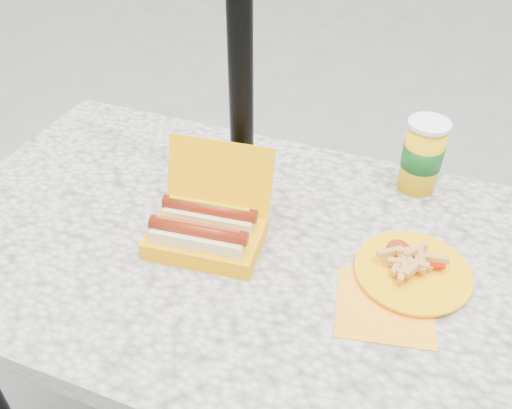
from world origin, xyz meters
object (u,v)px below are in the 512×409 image
(umbrella_pole, at_px, (240,43))
(soda_cup, at_px, (422,156))
(hotdog_box, at_px, (206,228))
(fries_plate, at_px, (410,272))

(umbrella_pole, relative_size, soda_cup, 12.88)
(umbrella_pole, bearing_deg, hotdog_box, -90.08)
(hotdog_box, bearing_deg, fries_plate, 1.67)
(umbrella_pole, bearing_deg, fries_plate, -18.66)
(hotdog_box, distance_m, fries_plate, 0.40)
(fries_plate, relative_size, soda_cup, 1.79)
(umbrella_pole, xyz_separation_m, hotdog_box, (-0.00, -0.19, -0.31))
(fries_plate, bearing_deg, soda_cup, 96.19)
(umbrella_pole, relative_size, fries_plate, 7.21)
(umbrella_pole, xyz_separation_m, soda_cup, (0.37, 0.16, -0.26))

